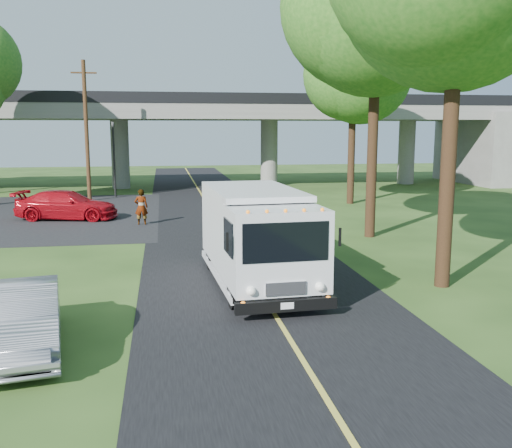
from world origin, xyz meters
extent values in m
plane|color=#253E16|center=(0.00, 0.00, 0.00)|extent=(120.00, 120.00, 0.00)
cube|color=black|center=(0.00, 10.00, 0.01)|extent=(7.00, 90.00, 0.02)
cube|color=black|center=(-11.00, 18.00, 0.01)|extent=(16.00, 18.00, 0.01)
cube|color=gold|center=(0.00, 10.00, 0.03)|extent=(0.12, 90.00, 0.01)
cube|color=slate|center=(0.00, 32.00, 6.00)|extent=(50.00, 9.00, 1.20)
cube|color=black|center=(0.00, 27.60, 6.90)|extent=(50.00, 0.25, 0.80)
cube|color=black|center=(0.00, 36.40, 6.90)|extent=(50.00, 0.25, 0.80)
cube|color=slate|center=(25.00, 32.00, 3.00)|extent=(4.00, 10.00, 6.00)
cylinder|color=slate|center=(-6.00, 32.00, 2.70)|extent=(1.40, 1.40, 5.40)
cylinder|color=slate|center=(6.00, 32.00, 2.70)|extent=(1.40, 1.40, 5.40)
cylinder|color=slate|center=(18.00, 32.00, 2.70)|extent=(1.40, 1.40, 5.40)
cylinder|color=black|center=(-6.00, 26.00, 2.60)|extent=(0.14, 0.14, 5.20)
imported|color=black|center=(-6.00, 26.00, 4.60)|extent=(0.18, 0.22, 1.10)
cylinder|color=#472D19|center=(-7.50, 24.00, 4.50)|extent=(0.26, 0.26, 9.00)
cube|color=#472D19|center=(-7.50, 24.00, 8.20)|extent=(1.60, 0.10, 0.10)
cylinder|color=#382314|center=(5.50, 1.00, 3.50)|extent=(0.44, 0.44, 7.00)
cylinder|color=#382314|center=(6.20, 9.00, 3.85)|extent=(0.44, 0.44, 7.70)
sphere|color=#215C18|center=(6.20, 9.00, 9.50)|extent=(6.48, 6.48, 6.48)
sphere|color=#215C18|center=(6.70, 8.60, 9.80)|extent=(5.76, 5.76, 5.76)
cylinder|color=#382314|center=(9.00, 20.00, 3.32)|extent=(0.44, 0.44, 6.65)
sphere|color=#215C18|center=(9.00, 20.00, 8.20)|extent=(5.58, 5.58, 5.58)
sphere|color=#215C18|center=(9.50, 19.60, 8.50)|extent=(4.96, 4.96, 4.96)
cube|color=silver|center=(-0.03, 2.87, 1.73)|extent=(2.72, 4.67, 2.32)
cube|color=silver|center=(0.14, -0.32, 1.63)|extent=(2.58, 1.99, 2.12)
cube|color=black|center=(0.19, -1.23, 1.96)|extent=(2.17, 0.20, 0.98)
cube|color=black|center=(0.20, -1.33, 0.39)|extent=(2.59, 0.33, 0.29)
cube|color=silver|center=(-0.01, 2.46, 0.31)|extent=(2.80, 6.11, 0.19)
cylinder|color=black|center=(-0.92, -0.17, 0.46)|extent=(0.34, 0.94, 0.93)
cylinder|color=black|center=(1.18, -0.06, 0.46)|extent=(0.34, 0.94, 0.93)
cylinder|color=black|center=(-1.16, 4.16, 0.46)|extent=(0.34, 0.94, 0.93)
cylinder|color=black|center=(0.95, 4.27, 0.46)|extent=(0.34, 0.94, 0.93)
imported|color=#A60A13|center=(-7.70, 16.16, 0.75)|extent=(5.51, 3.05, 1.51)
imported|color=gray|center=(-5.73, -2.32, 0.71)|extent=(2.23, 4.50, 1.42)
imported|color=gray|center=(-3.80, 13.77, 0.89)|extent=(0.65, 0.43, 1.77)
camera|label=1|loc=(-2.71, -14.50, 4.67)|focal=40.00mm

